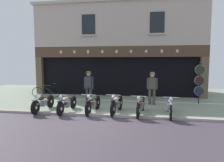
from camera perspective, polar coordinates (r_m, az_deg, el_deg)
ground at (r=7.52m, az=-5.20°, el=-12.52°), size 23.42×22.00×0.18m
shop_facade at (r=15.04m, az=2.31°, el=3.35°), size 11.72×4.42×6.31m
motorcycle_far_left at (r=9.82m, az=-19.12°, el=-5.74°), size 0.62×2.00×0.91m
motorcycle_left at (r=9.34m, az=-12.76°, el=-6.19°), size 0.62×1.99×0.90m
motorcycle_center_left at (r=9.08m, az=-5.45°, el=-6.33°), size 0.62×1.99×0.92m
motorcycle_center at (r=8.89m, az=1.37°, el=-6.50°), size 0.62×1.98×0.94m
motorcycle_center_right at (r=8.80m, az=8.21°, el=-6.74°), size 0.62×2.05×0.92m
motorcycle_right at (r=8.85m, az=16.20°, el=-6.86°), size 0.62×2.05×0.92m
salesman_left at (r=10.93m, az=-6.68°, el=-1.28°), size 0.55×0.36×1.78m
shopkeeper_center at (r=10.78m, az=11.42°, el=-1.54°), size 0.56×0.36×1.75m
tyre_sign_pole at (r=11.79m, az=23.78°, el=0.08°), size 0.53×0.06×2.29m
advert_board_near at (r=13.74m, az=-5.08°, el=3.29°), size 0.70×0.03×1.01m
advert_board_far at (r=14.03m, az=-9.28°, el=3.46°), size 0.81×0.03×1.10m
leaning_bicycle at (r=13.50m, az=-18.40°, el=-2.91°), size 1.72×0.61×0.94m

